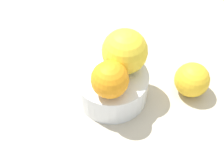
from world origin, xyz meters
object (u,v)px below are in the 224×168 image
orange_in_bowl_0 (125,52)px  orange_loose_0 (192,80)px  orange_in_bowl_1 (110,80)px  fruit_bowl (112,86)px  folded_napkin (223,161)px

orange_in_bowl_0 → orange_loose_0: size_ratio=1.22×
orange_in_bowl_1 → fruit_bowl: bearing=-11.7°
fruit_bowl → orange_loose_0: 15.43cm
fruit_bowl → orange_in_bowl_1: 7.32cm
orange_loose_0 → folded_napkin: (-15.41, -1.40, -3.23)cm
fruit_bowl → orange_in_bowl_0: orange_in_bowl_0 is taller
orange_loose_0 → folded_napkin: size_ratio=0.59×
orange_in_bowl_1 → orange_loose_0: orange_in_bowl_1 is taller
orange_in_bowl_0 → orange_loose_0: orange_in_bowl_0 is taller
orange_loose_0 → folded_napkin: 15.80cm
orange_in_bowl_1 → orange_loose_0: size_ratio=0.96×
fruit_bowl → folded_napkin: 23.34cm
orange_in_bowl_0 → orange_in_bowl_1: size_ratio=1.28×
orange_in_bowl_0 → folded_napkin: (-17.79, -14.32, -9.76)cm
folded_napkin → fruit_bowl: bearing=46.4°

